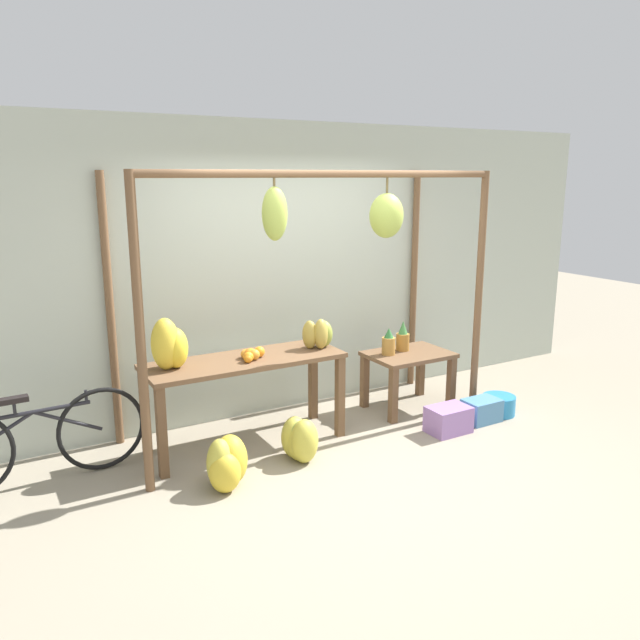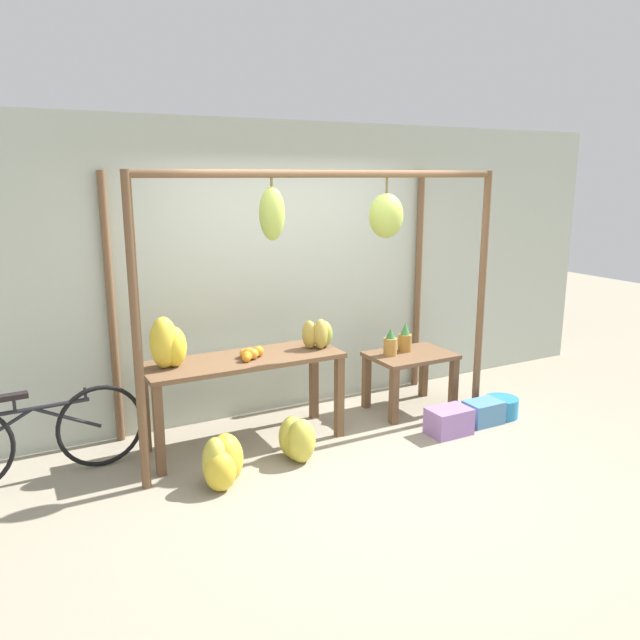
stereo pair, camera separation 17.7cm
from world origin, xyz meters
TOP-DOWN VIEW (x-y plane):
  - ground_plane at (0.00, 0.00)m, footprint 20.00×20.00m
  - shop_wall_back at (0.00, 1.62)m, footprint 8.00×0.08m
  - stall_awning at (0.07, 0.76)m, footprint 3.29×1.16m
  - display_table_main at (-0.66, 0.93)m, footprint 1.71×0.59m
  - display_table_side at (1.10, 0.94)m, footprint 0.82×0.58m
  - banana_pile_on_table at (-1.28, 0.96)m, footprint 0.36×0.29m
  - orange_pile at (-0.62, 0.88)m, footprint 0.23×0.22m
  - pineapple_cluster at (1.00, 1.01)m, footprint 0.34×0.18m
  - banana_pile_ground_left at (-1.10, 0.30)m, footprint 0.37×0.39m
  - banana_pile_ground_right at (-0.40, 0.42)m, footprint 0.34×0.44m
  - fruit_crate_white at (1.05, 0.26)m, footprint 0.38×0.27m
  - blue_bucket at (1.78, 0.35)m, footprint 0.32×0.32m
  - parked_bicycle at (-2.31, 1.05)m, footprint 1.64×0.11m
  - papaya_pile at (0.06, 0.91)m, footprint 0.33×0.26m
  - fruit_crate_purple at (1.50, 0.30)m, footprint 0.34×0.24m

SIDE VIEW (x-z plane):
  - ground_plane at x=0.00m, z-range 0.00..0.00m
  - blue_bucket at x=1.78m, z-range 0.00..0.19m
  - fruit_crate_purple at x=1.50m, z-range 0.00..0.22m
  - fruit_crate_white at x=1.05m, z-range 0.00..0.24m
  - banana_pile_ground_right at x=-0.40m, z-range -0.01..0.36m
  - banana_pile_ground_left at x=-1.10m, z-range -0.01..0.39m
  - parked_bicycle at x=-2.31m, z-range 0.00..0.72m
  - display_table_side at x=1.10m, z-range 0.17..0.75m
  - display_table_main at x=-0.66m, z-range 0.27..1.05m
  - pineapple_cluster at x=1.00m, z-range 0.55..0.85m
  - orange_pile at x=-0.62m, z-range 0.78..0.87m
  - papaya_pile at x=0.06m, z-range 0.77..1.05m
  - banana_pile_on_table at x=-1.28m, z-range 0.76..1.19m
  - shop_wall_back at x=0.00m, z-range 0.00..2.80m
  - stall_awning at x=0.07m, z-range 0.49..2.82m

